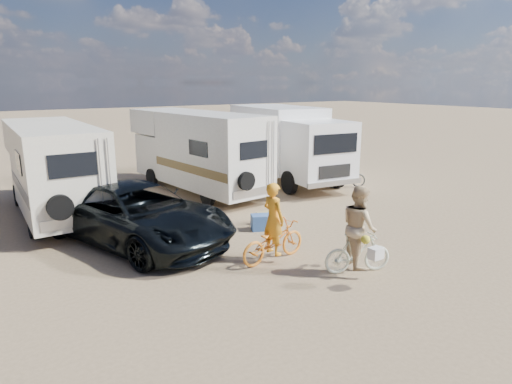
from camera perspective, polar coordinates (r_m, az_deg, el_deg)
ground at (r=12.01m, az=7.02°, el=-6.88°), size 140.00×140.00×0.00m
rv_main at (r=17.67m, az=-7.63°, el=5.10°), size 2.93×7.25×3.14m
rv_left at (r=15.67m, az=-24.65°, el=2.50°), size 2.22×6.61×2.97m
box_truck at (r=19.36m, az=4.19°, el=6.07°), size 3.30×7.01×3.22m
dark_suv at (r=12.35m, az=-15.03°, el=-2.76°), size 4.40×6.32×1.60m
bike_man at (r=10.82m, az=2.24°, el=-6.37°), size 1.93×0.84×0.99m
bike_woman at (r=10.42m, az=12.99°, el=-7.66°), size 1.63×0.99×0.95m
rider_man at (r=10.69m, az=2.26°, el=-4.37°), size 0.49×0.69×1.78m
rider_woman at (r=10.27m, az=13.13°, el=-5.28°), size 0.99×1.10×1.87m
bike_parked at (r=18.69m, az=11.54°, el=1.89°), size 1.75×1.24×0.88m
cooler at (r=13.10m, az=0.66°, el=-3.93°), size 0.69×0.61×0.46m
crate at (r=13.59m, az=1.34°, el=-3.46°), size 0.49×0.49×0.37m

